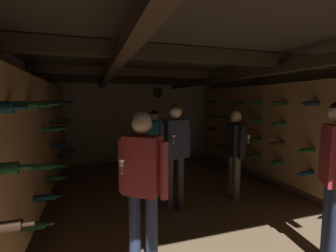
{
  "coord_description": "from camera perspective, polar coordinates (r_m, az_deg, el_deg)",
  "views": [
    {
      "loc": [
        -1.31,
        -3.49,
        1.73
      ],
      "look_at": [
        0.05,
        0.7,
        1.26
      ],
      "focal_mm": 25.16,
      "sensor_mm": 36.0,
      "label": 1
    }
  ],
  "objects": [
    {
      "name": "person_guest_mid_right",
      "position": [
        4.28,
        15.93,
        -4.87
      ],
      "size": [
        0.33,
        0.54,
        1.56
      ],
      "color": "#4C473D",
      "rests_on": "ground_plane"
    },
    {
      "name": "wine_crate_stack",
      "position": [
        5.55,
        -2.03,
        -8.84
      ],
      "size": [
        0.52,
        0.35,
        0.6
      ],
      "color": "#A37547",
      "rests_on": "ground_plane"
    },
    {
      "name": "person_guest_rear_center",
      "position": [
        4.83,
        -3.37,
        -3.53
      ],
      "size": [
        0.54,
        0.32,
        1.55
      ],
      "color": "#232D4C",
      "rests_on": "ground_plane"
    },
    {
      "name": "display_bottle",
      "position": [
        5.45,
        -1.52,
        -4.42
      ],
      "size": [
        0.08,
        0.08,
        0.35
      ],
      "color": "#194723",
      "rests_on": "wine_crate_stack"
    },
    {
      "name": "person_guest_near_right",
      "position": [
        2.97,
        35.6,
        -8.08
      ],
      "size": [
        0.38,
        0.46,
        1.73
      ],
      "color": "#232D4C",
      "rests_on": "ground_plane"
    },
    {
      "name": "room_shell",
      "position": [
        4.0,
        1.2,
        1.54
      ],
      "size": [
        4.72,
        6.52,
        2.41
      ],
      "color": "gray",
      "rests_on": "ground_plane"
    },
    {
      "name": "person_guest_near_left",
      "position": [
        2.37,
        -6.21,
        -12.29
      ],
      "size": [
        0.46,
        0.39,
        1.63
      ],
      "color": "#232D4C",
      "rests_on": "ground_plane"
    },
    {
      "name": "ground_plane",
      "position": [
        4.11,
        2.46,
        -18.79
      ],
      "size": [
        8.4,
        8.4,
        0.0
      ],
      "primitive_type": "plane",
      "color": "#8C7051"
    },
    {
      "name": "person_host_center",
      "position": [
        3.69,
        1.74,
        -4.96
      ],
      "size": [
        0.54,
        0.36,
        1.68
      ],
      "color": "#2D2D33",
      "rests_on": "ground_plane"
    }
  ]
}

